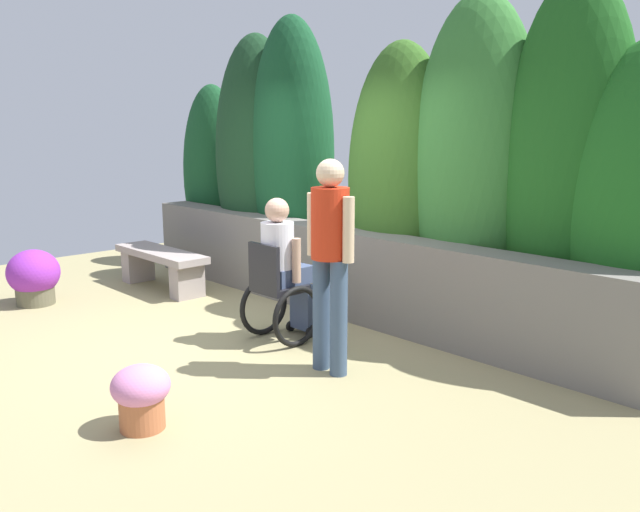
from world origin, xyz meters
TOP-DOWN VIEW (x-y plane):
  - ground_plane at (0.00, 0.00)m, footprint 10.09×10.09m
  - stone_retaining_wall at (0.00, 1.43)m, footprint 6.62×0.38m
  - hedge_backdrop at (0.19, 1.97)m, footprint 7.16×1.12m
  - stone_bench at (-2.24, 0.58)m, footprint 1.52×0.42m
  - person_in_wheelchair at (0.24, 0.42)m, footprint 0.53×0.66m
  - person_standing_companion at (1.11, 0.18)m, footprint 0.49×0.30m
  - flower_pot_purple_near at (1.00, -1.43)m, footprint 0.39×0.39m
  - flower_pot_terracotta_by_wall at (-2.59, -0.80)m, footprint 0.57×0.57m

SIDE VIEW (x-z plane):
  - ground_plane at x=0.00m, z-range 0.00..0.00m
  - flower_pot_purple_near at x=1.00m, z-range 0.02..0.46m
  - flower_pot_terracotta_by_wall at x=-2.59m, z-range 0.00..0.62m
  - stone_bench at x=-2.24m, z-range 0.07..0.55m
  - stone_retaining_wall at x=0.00m, z-range 0.00..0.91m
  - person_in_wheelchair at x=0.24m, z-range -0.04..1.29m
  - person_standing_companion at x=1.11m, z-range 0.14..1.85m
  - hedge_backdrop at x=0.19m, z-range -0.13..3.11m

